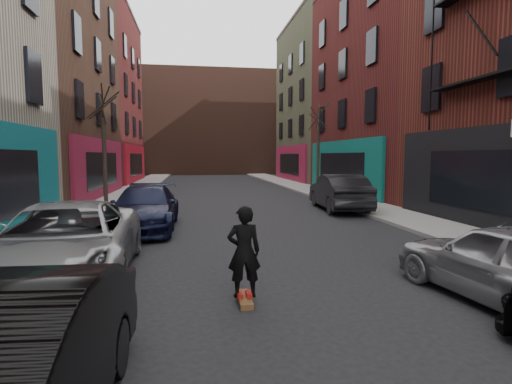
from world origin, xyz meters
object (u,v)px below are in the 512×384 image
object	(u,v)px
tree_left_far	(104,137)
parked_left_end	(145,208)
parked_right_far	(509,263)
skateboard	(244,299)
tree_right_far	(318,140)
skateboarder	(244,252)
parked_left_far	(65,243)
parked_right_end	(339,192)

from	to	relation	value
tree_left_far	parked_left_end	world-z (taller)	tree_left_far
parked_left_end	parked_right_far	distance (m)	10.61
parked_left_end	skateboard	distance (m)	7.73
tree_right_far	skateboard	size ratio (longest dim) A/B	8.50
skateboarder	tree_right_far	bearing A→B (deg)	-111.58
parked_left_end	parked_left_far	bearing A→B (deg)	-98.38
tree_left_far	skateboard	distance (m)	14.47
skateboard	parked_left_far	bearing A→B (deg)	153.22
parked_left_far	parked_right_end	distance (m)	13.06
tree_left_far	parked_right_far	world-z (taller)	tree_left_far
parked_left_far	parked_right_far	world-z (taller)	parked_left_far
parked_right_far	tree_right_far	bearing A→B (deg)	-105.94
tree_right_far	parked_left_far	xyz separation A→B (m)	(-10.80, -17.49, -2.74)
parked_left_end	skateboard	bearing A→B (deg)	-70.40
tree_left_far	skateboard	xyz separation A→B (m)	(4.99, -13.17, -3.33)
tree_left_far	parked_right_far	size ratio (longest dim) A/B	1.55
parked_left_end	parked_right_end	size ratio (longest dim) A/B	1.01
tree_right_far	skateboard	distance (m)	20.84
parked_left_end	skateboarder	size ratio (longest dim) A/B	3.25
tree_right_far	parked_right_end	xyz separation A→B (m)	(-1.60, -8.22, -2.70)
tree_left_far	tree_right_far	size ratio (longest dim) A/B	0.96
tree_left_far	skateboard	size ratio (longest dim) A/B	8.12
tree_left_far	parked_right_end	size ratio (longest dim) A/B	1.29
tree_right_far	skateboarder	size ratio (longest dim) A/B	4.31
parked_left_end	parked_right_far	xyz separation A→B (m)	(6.89, -8.07, -0.03)
tree_right_far	parked_right_end	bearing A→B (deg)	-101.01
tree_right_far	skateboard	bearing A→B (deg)	-111.14
parked_left_far	skateboard	distance (m)	3.85
tree_left_far	parked_left_far	distance (m)	11.89
parked_left_far	parked_right_end	xyz separation A→B (m)	(9.20, 9.27, 0.04)
tree_left_far	tree_right_far	bearing A→B (deg)	25.82
parked_right_far	skateboard	distance (m)	4.53
tree_right_far	parked_left_end	size ratio (longest dim) A/B	1.33
parked_right_far	parked_left_end	bearing A→B (deg)	-56.87
parked_right_end	parked_left_far	bearing A→B (deg)	49.86
parked_right_end	skateboarder	world-z (taller)	skateboarder
parked_right_end	skateboard	bearing A→B (deg)	66.69
parked_right_far	parked_right_end	bearing A→B (deg)	-104.19
skateboard	parked_right_end	bearing A→B (deg)	61.59
parked_right_end	tree_left_far	bearing A→B (deg)	-6.97
tree_left_far	parked_left_end	size ratio (longest dim) A/B	1.27
parked_left_far	parked_right_far	bearing A→B (deg)	-21.10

